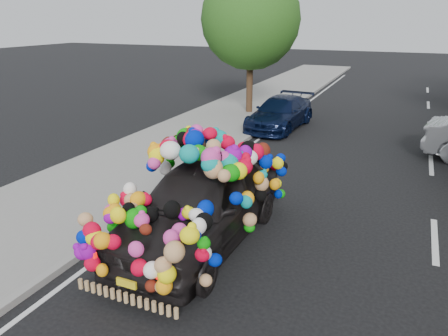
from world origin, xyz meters
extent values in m
plane|color=black|center=(0.00, 0.00, 0.00)|extent=(100.00, 100.00, 0.00)
cube|color=gray|center=(-4.30, 0.00, 0.06)|extent=(4.00, 60.00, 0.12)
cube|color=gray|center=(-2.35, 0.00, 0.07)|extent=(0.15, 60.00, 0.13)
cylinder|color=#332114|center=(-3.80, 9.50, 1.36)|extent=(0.28, 0.28, 2.73)
sphere|color=#285416|center=(-3.80, 9.50, 4.03)|extent=(4.20, 4.20, 4.20)
imported|color=black|center=(-0.59, -1.81, 0.80)|extent=(1.97, 4.72, 1.60)
cube|color=red|center=(-1.28, -4.16, 0.78)|extent=(0.22, 0.06, 0.14)
cube|color=red|center=(0.01, -4.19, 0.78)|extent=(0.22, 0.06, 0.14)
cube|color=yellow|center=(-0.63, -4.19, 0.48)|extent=(0.34, 0.05, 0.12)
imported|color=black|center=(-1.80, 7.57, 0.60)|extent=(1.99, 4.24, 1.20)
camera|label=1|loc=(2.83, -8.61, 4.16)|focal=35.00mm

